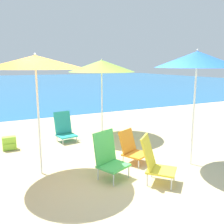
{
  "coord_description": "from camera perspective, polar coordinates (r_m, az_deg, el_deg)",
  "views": [
    {
      "loc": [
        -1.68,
        -4.02,
        2.08
      ],
      "look_at": [
        0.8,
        1.0,
        1.0
      ],
      "focal_mm": 40.0,
      "sensor_mm": 36.0,
      "label": 1
    }
  ],
  "objects": [
    {
      "name": "beach_umbrella_blue",
      "position": [
        5.24,
        18.85,
        11.28
      ],
      "size": [
        1.66,
        1.66,
        2.37
      ],
      "color": "white",
      "rests_on": "ground"
    },
    {
      "name": "backpack_lime",
      "position": [
        6.67,
        -22.43,
        -6.65
      ],
      "size": [
        0.32,
        0.2,
        0.33
      ],
      "color": "#8ECC3D",
      "rests_on": "ground"
    },
    {
      "name": "ground_plane",
      "position": [
        4.83,
        -3.35,
        -14.61
      ],
      "size": [
        60.0,
        60.0,
        0.0
      ],
      "primitive_type": "plane",
      "color": "#C6B284"
    },
    {
      "name": "beach_umbrella_orange",
      "position": [
        4.72,
        -17.11,
        10.82
      ],
      "size": [
        1.81,
        1.81,
        2.27
      ],
      "color": "white",
      "rests_on": "ground"
    },
    {
      "name": "sea_water",
      "position": [
        29.83,
        -23.07,
        6.09
      ],
      "size": [
        60.0,
        40.0,
        0.01
      ],
      "color": "#23669E",
      "rests_on": "ground"
    },
    {
      "name": "beach_umbrella_lime",
      "position": [
        7.31,
        -2.38,
        10.45
      ],
      "size": [
        1.92,
        1.92,
        2.23
      ],
      "color": "white",
      "rests_on": "ground"
    },
    {
      "name": "beach_chair_yellow",
      "position": [
        4.54,
        9.66,
        -10.94
      ],
      "size": [
        0.72,
        0.73,
        0.84
      ],
      "rotation": [
        0.0,
        0.0,
        0.75
      ],
      "color": "silver",
      "rests_on": "ground"
    },
    {
      "name": "beach_chair_green",
      "position": [
        4.67,
        -0.8,
        -9.85
      ],
      "size": [
        0.67,
        0.66,
        0.87
      ],
      "rotation": [
        0.0,
        0.0,
        0.41
      ],
      "color": "silver",
      "rests_on": "ground"
    },
    {
      "name": "beach_chair_teal",
      "position": [
        6.98,
        -10.83,
        -3.65
      ],
      "size": [
        0.54,
        0.61,
        0.79
      ],
      "rotation": [
        0.0,
        0.0,
        0.15
      ],
      "color": "silver",
      "rests_on": "ground"
    },
    {
      "name": "beach_chair_orange",
      "position": [
        5.41,
        4.49,
        -8.08
      ],
      "size": [
        0.65,
        0.69,
        0.69
      ],
      "rotation": [
        0.0,
        0.0,
        0.46
      ],
      "color": "silver",
      "rests_on": "ground"
    }
  ]
}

